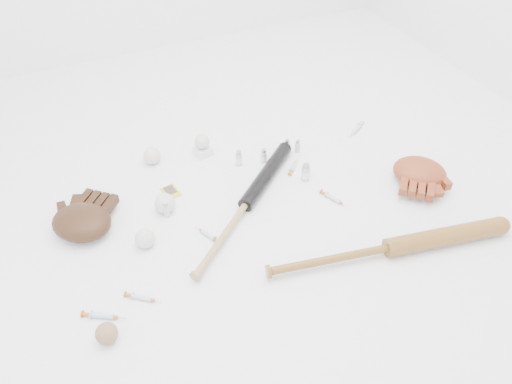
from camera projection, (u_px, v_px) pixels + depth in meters
name	position (u px, v px, depth m)	size (l,w,h in m)	color
bat_dark	(246.00, 204.00, 1.99)	(0.85, 0.06, 0.06)	black
bat_wood	(389.00, 248.00, 1.82)	(0.98, 0.07, 0.07)	brown
glove_dark	(82.00, 222.00, 1.89)	(0.28, 0.28, 0.10)	#311C0D
glove_tan	(420.00, 172.00, 2.11)	(0.27, 0.27, 0.10)	maroon
trading_card	(171.00, 192.00, 2.09)	(0.06, 0.09, 0.00)	gold
pedestal	(203.00, 151.00, 2.27)	(0.07, 0.07, 0.04)	white
baseball_on_pedestal	(202.00, 142.00, 2.23)	(0.07, 0.07, 0.07)	beige
baseball_left	(165.00, 203.00, 1.98)	(0.08, 0.08, 0.08)	beige
baseball_upper	(152.00, 156.00, 2.21)	(0.08, 0.08, 0.08)	beige
baseball_mid	(145.00, 238.00, 1.85)	(0.07, 0.07, 0.07)	beige
baseball_aged	(107.00, 333.00, 1.56)	(0.07, 0.07, 0.07)	#8B6443
syringe_0	(102.00, 316.00, 1.63)	(0.17, 0.03, 0.02)	#ADBCC6
syringe_1	(208.00, 235.00, 1.90)	(0.14, 0.02, 0.02)	#ADBCC6
syringe_2	(293.00, 167.00, 2.20)	(0.14, 0.02, 0.02)	#ADBCC6
syringe_3	(333.00, 198.00, 2.05)	(0.15, 0.03, 0.02)	#ADBCC6
syringe_4	(357.00, 129.00, 2.41)	(0.16, 0.03, 0.02)	#ADBCC6
syringe_5	(142.00, 298.00, 1.69)	(0.15, 0.03, 0.02)	#ADBCC6
vial_0	(264.00, 156.00, 2.22)	(0.03, 0.03, 0.07)	#ADB7BE
vial_1	(287.00, 145.00, 2.28)	(0.02, 0.02, 0.06)	#ADB7BE
vial_2	(239.00, 158.00, 2.20)	(0.03, 0.03, 0.07)	#ADB7BE
vial_3	(306.00, 172.00, 2.12)	(0.04, 0.04, 0.08)	#ADB7BE
vial_4	(166.00, 210.00, 1.96)	(0.03, 0.03, 0.07)	#ADB7BE
vial_5	(298.00, 146.00, 2.27)	(0.02, 0.02, 0.06)	#ADB7BE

